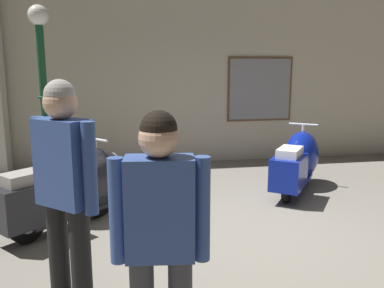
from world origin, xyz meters
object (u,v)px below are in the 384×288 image
scooter_1 (298,161)px  lamppost (44,91)px  scooter_0 (76,187)px  visitor_0 (160,234)px  visitor_1 (65,185)px

scooter_1 → lamppost: 3.95m
scooter_0 → visitor_0: visitor_0 is taller
scooter_0 → scooter_1: scooter_0 is taller
scooter_1 → visitor_0: size_ratio=0.97×
scooter_0 → visitor_1: size_ratio=0.87×
scooter_0 → scooter_1: 3.31m
scooter_0 → visitor_1: bearing=-127.6°
scooter_0 → scooter_1: bearing=-27.2°
visitor_0 → visitor_1: 1.01m
scooter_0 → visitor_1: visitor_1 is taller
visitor_0 → scooter_1: bearing=-28.2°
scooter_0 → visitor_0: 2.80m
lamppost → visitor_0: bearing=-72.5°
lamppost → visitor_1: size_ratio=1.53×
scooter_1 → visitor_1: visitor_1 is taller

